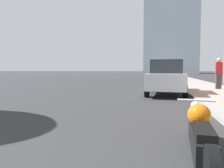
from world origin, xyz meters
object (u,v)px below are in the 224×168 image
at_px(parked_car_white, 160,73).
at_px(pedestrian, 219,73).
at_px(motorcycle, 200,134).
at_px(parked_car_green, 158,72).
at_px(parked_car_silver, 166,77).
at_px(parked_car_yellow, 158,71).
at_px(parked_car_red, 161,74).

relative_size(parked_car_white, pedestrian, 2.24).
height_order(motorcycle, parked_car_green, parked_car_green).
bearing_deg(parked_car_white, parked_car_green, 90.22).
height_order(parked_car_green, pedestrian, pedestrian).
bearing_deg(motorcycle, parked_car_white, 95.33).
xyz_separation_m(parked_car_silver, parked_car_green, (-0.32, 34.73, -0.08)).
bearing_deg(pedestrian, parked_car_yellow, 94.08).
bearing_deg(parked_car_white, parked_car_silver, -90.91).
relative_size(parked_car_red, parked_car_yellow, 1.13).
distance_m(motorcycle, parked_car_green, 43.03).
bearing_deg(parked_car_yellow, parked_car_green, -88.54).
bearing_deg(parked_car_white, parked_car_red, -91.02).
xyz_separation_m(parked_car_white, pedestrian, (3.11, -21.04, 0.25)).
distance_m(parked_car_white, pedestrian, 21.27).
bearing_deg(parked_car_red, parked_car_yellow, 89.45).
xyz_separation_m(parked_car_red, pedestrian, (3.10, -8.68, 0.21)).
distance_m(parked_car_white, parked_car_yellow, 24.00).
xyz_separation_m(parked_car_green, pedestrian, (3.37, -32.51, 0.30)).
height_order(parked_car_silver, parked_car_yellow, parked_car_silver).
xyz_separation_m(motorcycle, parked_car_silver, (-0.14, 8.29, 0.51)).
relative_size(motorcycle, pedestrian, 1.41).
distance_m(motorcycle, parked_car_white, 31.56).
bearing_deg(parked_car_red, parked_car_silver, -90.46).
relative_size(parked_car_red, parked_car_white, 1.09).
bearing_deg(motorcycle, pedestrian, 79.51).
bearing_deg(parked_car_silver, parked_car_red, 93.67).
bearing_deg(motorcycle, parked_car_silver, 95.90).
bearing_deg(parked_car_green, parked_car_red, -89.28).
bearing_deg(parked_car_green, parked_car_silver, -89.40).
bearing_deg(motorcycle, parked_car_yellow, 95.28).
relative_size(motorcycle, parked_car_silver, 0.57).
relative_size(parked_car_silver, parked_car_red, 1.01).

